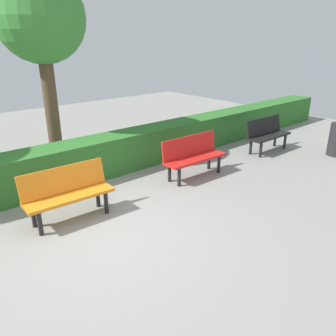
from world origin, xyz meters
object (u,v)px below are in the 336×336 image
Objects in this scene: bench_black at (267,133)px; bench_orange at (67,191)px; bench_red at (193,155)px; tree_near at (40,21)px.

bench_orange is at bearing 0.12° from bench_black.
bench_red is 0.36× the size of tree_near.
tree_near reaches higher than bench_orange.
bench_black is 2.67m from bench_red.
bench_red is 1.03× the size of bench_orange.
bench_red reaches higher than bench_orange.
bench_red is at bearing 0.18° from bench_black.
tree_near is at bearing -29.17° from bench_black.
bench_red is at bearing -178.06° from bench_orange.
bench_orange is 0.35× the size of tree_near.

